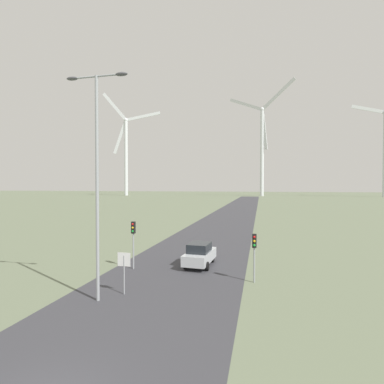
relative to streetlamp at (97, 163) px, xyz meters
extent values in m
cube|color=#38383D|center=(2.73, 40.03, -7.59)|extent=(10.00, 240.00, 0.01)
cylinder|color=#93999E|center=(0.00, 0.00, -1.41)|extent=(0.18, 0.18, 12.38)
cylinder|color=#93999E|center=(0.00, 0.00, 4.73)|extent=(2.97, 0.10, 0.10)
ellipsoid|color=#4C4C51|center=(-1.48, 0.00, 4.73)|extent=(0.70, 0.32, 0.20)
ellipsoid|color=#4C4C51|center=(1.48, 0.00, 4.73)|extent=(0.70, 0.32, 0.20)
cylinder|color=#93999E|center=(0.99, 1.21, -6.46)|extent=(0.07, 0.07, 2.29)
cube|color=white|center=(0.99, 1.20, -5.54)|extent=(0.81, 0.01, 0.81)
cube|color=red|center=(0.99, 1.21, -5.54)|extent=(0.76, 0.02, 0.76)
cylinder|color=#93999E|center=(-0.70, 6.30, -5.79)|extent=(0.11, 0.11, 3.63)
cube|color=black|center=(-0.70, 6.30, -4.42)|extent=(0.28, 0.24, 0.90)
sphere|color=red|center=(-0.70, 6.17, -4.15)|extent=(0.16, 0.16, 0.16)
sphere|color=gold|center=(-0.70, 6.17, -4.42)|extent=(0.16, 0.16, 0.16)
sphere|color=green|center=(-0.70, 6.17, -4.69)|extent=(0.16, 0.16, 0.16)
cylinder|color=#93999E|center=(8.37, 5.12, -6.00)|extent=(0.11, 0.11, 3.20)
cube|color=black|center=(8.37, 5.12, -4.85)|extent=(0.28, 0.24, 0.90)
sphere|color=red|center=(8.37, 4.98, -4.58)|extent=(0.16, 0.16, 0.16)
sphere|color=gold|center=(8.37, 4.98, -4.85)|extent=(0.16, 0.16, 0.16)
sphere|color=green|center=(8.37, 4.98, -5.12)|extent=(0.16, 0.16, 0.16)
cube|color=#B7BCC1|center=(4.05, 8.37, -6.87)|extent=(2.08, 4.21, 0.80)
cube|color=#1E2328|center=(4.05, 8.22, -6.12)|extent=(1.70, 2.20, 0.70)
cylinder|color=black|center=(3.22, 9.64, -7.27)|extent=(0.22, 0.66, 0.66)
cylinder|color=black|center=(4.88, 9.64, -7.27)|extent=(0.22, 0.66, 0.66)
cylinder|color=black|center=(3.22, 7.10, -7.27)|extent=(0.22, 0.66, 0.66)
cylinder|color=black|center=(4.88, 7.10, -7.27)|extent=(0.22, 0.66, 0.66)
cylinder|color=silver|center=(-74.89, 161.29, 16.33)|extent=(2.20, 2.20, 47.85)
sphere|color=silver|center=(-74.89, 161.29, 40.25)|extent=(2.60, 2.60, 2.60)
cube|color=silver|center=(-63.67, 162.75, 42.34)|extent=(21.56, 3.29, 5.72)
cube|color=silver|center=(-82.30, 160.33, 49.00)|extent=(15.40, 2.49, 17.69)
cube|color=silver|center=(-78.71, 160.80, 29.41)|extent=(8.94, 1.65, 21.07)
cylinder|color=silver|center=(9.32, 170.98, 18.45)|extent=(2.20, 2.20, 52.09)
sphere|color=silver|center=(9.32, 170.98, 44.49)|extent=(2.60, 2.60, 2.60)
cube|color=silver|center=(-1.00, 175.97, 49.51)|extent=(20.43, 10.23, 11.17)
cube|color=silver|center=(10.57, 170.37, 32.06)|extent=(4.19, 2.37, 23.78)
cube|color=silver|center=(18.39, 166.59, 51.91)|extent=(18.38, 9.24, 15.52)
cube|color=silver|center=(66.15, 169.04, 41.00)|extent=(16.70, 1.41, 6.15)
camera|label=1|loc=(8.77, -14.83, -1.21)|focal=28.00mm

